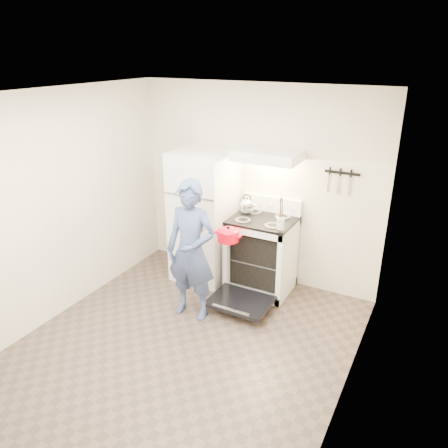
{
  "coord_description": "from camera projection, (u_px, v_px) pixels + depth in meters",
  "views": [
    {
      "loc": [
        2.1,
        -3.07,
        2.86
      ],
      "look_at": [
        -0.05,
        1.0,
        1.0
      ],
      "focal_mm": 35.0,
      "sensor_mm": 36.0,
      "label": 1
    }
  ],
  "objects": [
    {
      "name": "stove_body",
      "position": [
        262.0,
        255.0,
        5.43
      ],
      "size": [
        0.76,
        0.65,
        0.92
      ],
      "primitive_type": "cube",
      "color": "white",
      "rests_on": "floor"
    },
    {
      "name": "refrigerator",
      "position": [
        204.0,
        216.0,
        5.62
      ],
      "size": [
        0.7,
        0.7,
        1.7
      ],
      "primitive_type": "cube",
      "color": "white",
      "rests_on": "floor"
    },
    {
      "name": "oven_door",
      "position": [
        240.0,
        301.0,
        5.07
      ],
      "size": [
        0.7,
        0.54,
        0.04
      ],
      "primitive_type": "cube",
      "color": "black",
      "rests_on": "floor"
    },
    {
      "name": "pizza_stone",
      "position": [
        259.0,
        258.0,
        5.39
      ],
      "size": [
        0.35,
        0.35,
        0.02
      ],
      "primitive_type": "cylinder",
      "color": "#7F5F48",
      "rests_on": "oven_rack"
    },
    {
      "name": "floor",
      "position": [
        183.0,
        347.0,
        4.49
      ],
      "size": [
        3.6,
        3.6,
        0.0
      ],
      "primitive_type": "plane",
      "color": "brown",
      "rests_on": "ground"
    },
    {
      "name": "backsplash",
      "position": [
        272.0,
        204.0,
        5.45
      ],
      "size": [
        0.76,
        0.07,
        0.2
      ],
      "primitive_type": "cube",
      "color": "white",
      "rests_on": "cooktop"
    },
    {
      "name": "cooktop",
      "position": [
        263.0,
        220.0,
        5.26
      ],
      "size": [
        0.76,
        0.65,
        0.03
      ],
      "primitive_type": "cube",
      "color": "black",
      "rests_on": "stove_body"
    },
    {
      "name": "person",
      "position": [
        191.0,
        251.0,
        4.77
      ],
      "size": [
        0.6,
        0.42,
        1.6
      ],
      "primitive_type": "imported",
      "rotation": [
        0.0,
        0.0,
        0.06
      ],
      "color": "navy",
      "rests_on": "floor"
    },
    {
      "name": "tea_kettle",
      "position": [
        247.0,
        204.0,
        5.38
      ],
      "size": [
        0.21,
        0.17,
        0.25
      ],
      "primitive_type": null,
      "color": "silver",
      "rests_on": "cooktop"
    },
    {
      "name": "utensil_jar",
      "position": [
        281.0,
        223.0,
        4.86
      ],
      "size": [
        0.09,
        0.09,
        0.13
      ],
      "primitive_type": "cylinder",
      "rotation": [
        0.0,
        0.0,
        0.04
      ],
      "color": "silver",
      "rests_on": "cooktop"
    },
    {
      "name": "knife_strip",
      "position": [
        342.0,
        173.0,
        4.92
      ],
      "size": [
        0.4,
        0.02,
        0.03
      ],
      "primitive_type": "cube",
      "color": "black",
      "rests_on": "back_wall"
    },
    {
      "name": "dutch_oven",
      "position": [
        228.0,
        236.0,
        4.96
      ],
      "size": [
        0.32,
        0.25,
        0.22
      ],
      "primitive_type": null,
      "color": "red",
      "rests_on": "person"
    },
    {
      "name": "oven_rack",
      "position": [
        262.0,
        257.0,
        5.44
      ],
      "size": [
        0.6,
        0.52,
        0.01
      ],
      "primitive_type": "cube",
      "color": "slate",
      "rests_on": "stove_body"
    },
    {
      "name": "range_hood",
      "position": [
        268.0,
        155.0,
        5.03
      ],
      "size": [
        0.76,
        0.5,
        0.12
      ],
      "primitive_type": "cube",
      "color": "white",
      "rests_on": "back_wall"
    },
    {
      "name": "back_wall",
      "position": [
        257.0,
        185.0,
        5.5
      ],
      "size": [
        3.2,
        0.02,
        2.5
      ],
      "primitive_type": "cube",
      "color": "beige",
      "rests_on": "ground"
    }
  ]
}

